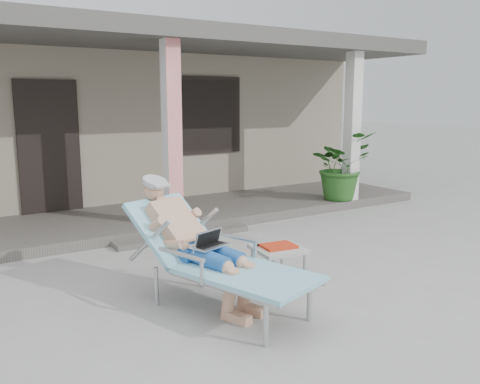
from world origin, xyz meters
TOP-DOWN VIEW (x-y plane):
  - ground at (0.00, 0.00)m, footprint 60.00×60.00m
  - house at (0.00, 6.50)m, footprint 10.40×5.40m
  - porch_deck at (0.00, 3.00)m, footprint 10.00×2.00m
  - porch_overhang at (0.00, 2.95)m, footprint 10.00×2.30m
  - porch_step at (0.00, 1.85)m, footprint 2.00×0.30m
  - lounger at (-0.84, -0.38)m, footprint 1.29×2.03m
  - side_table at (0.05, -0.33)m, footprint 0.55×0.55m
  - potted_palm at (3.37, 2.27)m, footprint 1.16×1.03m

SIDE VIEW (x-z plane):
  - ground at x=0.00m, z-range 0.00..0.00m
  - porch_step at x=0.00m, z-range 0.00..0.07m
  - porch_deck at x=0.00m, z-range 0.00..0.15m
  - side_table at x=0.05m, z-range 0.15..0.60m
  - potted_palm at x=3.37m, z-range 0.15..1.38m
  - lounger at x=-0.84m, z-range 0.15..1.43m
  - house at x=0.00m, z-range 0.02..3.32m
  - porch_overhang at x=0.00m, z-range 1.36..4.21m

